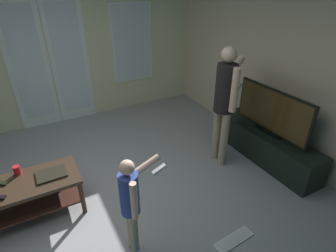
{
  "coord_description": "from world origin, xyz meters",
  "views": [
    {
      "loc": [
        -0.41,
        -2.32,
        2.31
      ],
      "look_at": [
        0.86,
        0.0,
        0.85
      ],
      "focal_mm": 28.5,
      "sensor_mm": 36.0,
      "label": 1
    }
  ],
  "objects_px": {
    "flat_screen_tv": "(272,112)",
    "person_child": "(131,201)",
    "coffee_table": "(33,190)",
    "cup_near_edge": "(17,170)",
    "person_adult": "(225,98)",
    "tv_stand": "(265,146)",
    "laptop_closed": "(51,174)",
    "loose_keyboard": "(234,240)"
  },
  "relations": [
    {
      "from": "flat_screen_tv",
      "to": "person_child",
      "type": "relative_size",
      "value": 1.11
    },
    {
      "from": "coffee_table",
      "to": "person_child",
      "type": "relative_size",
      "value": 0.91
    },
    {
      "from": "cup_near_edge",
      "to": "person_adult",
      "type": "bearing_deg",
      "value": -7.87
    },
    {
      "from": "tv_stand",
      "to": "laptop_closed",
      "type": "bearing_deg",
      "value": 171.14
    },
    {
      "from": "laptop_closed",
      "to": "coffee_table",
      "type": "bearing_deg",
      "value": 178.16
    },
    {
      "from": "coffee_table",
      "to": "cup_near_edge",
      "type": "distance_m",
      "value": 0.28
    },
    {
      "from": "tv_stand",
      "to": "flat_screen_tv",
      "type": "relative_size",
      "value": 1.4
    },
    {
      "from": "person_adult",
      "to": "tv_stand",
      "type": "bearing_deg",
      "value": -24.43
    },
    {
      "from": "tv_stand",
      "to": "person_adult",
      "type": "xyz_separation_m",
      "value": [
        -0.61,
        0.28,
        0.76
      ]
    },
    {
      "from": "person_adult",
      "to": "loose_keyboard",
      "type": "bearing_deg",
      "value": -121.5
    },
    {
      "from": "laptop_closed",
      "to": "cup_near_edge",
      "type": "xyz_separation_m",
      "value": [
        -0.31,
        0.19,
        0.04
      ]
    },
    {
      "from": "coffee_table",
      "to": "cup_near_edge",
      "type": "xyz_separation_m",
      "value": [
        -0.1,
        0.18,
        0.18
      ]
    },
    {
      "from": "flat_screen_tv",
      "to": "person_child",
      "type": "bearing_deg",
      "value": -166.96
    },
    {
      "from": "person_adult",
      "to": "person_child",
      "type": "height_order",
      "value": "person_adult"
    },
    {
      "from": "flat_screen_tv",
      "to": "laptop_closed",
      "type": "relative_size",
      "value": 3.94
    },
    {
      "from": "flat_screen_tv",
      "to": "person_adult",
      "type": "xyz_separation_m",
      "value": [
        -0.61,
        0.27,
        0.22
      ]
    },
    {
      "from": "person_adult",
      "to": "person_child",
      "type": "xyz_separation_m",
      "value": [
        -1.63,
        -0.79,
        -0.33
      ]
    },
    {
      "from": "tv_stand",
      "to": "cup_near_edge",
      "type": "bearing_deg",
      "value": 168.67
    },
    {
      "from": "cup_near_edge",
      "to": "person_child",
      "type": "bearing_deg",
      "value": -52.6
    },
    {
      "from": "coffee_table",
      "to": "loose_keyboard",
      "type": "xyz_separation_m",
      "value": [
        1.68,
        -1.33,
        -0.33
      ]
    },
    {
      "from": "coffee_table",
      "to": "cup_near_edge",
      "type": "relative_size",
      "value": 9.63
    },
    {
      "from": "person_adult",
      "to": "cup_near_edge",
      "type": "bearing_deg",
      "value": 172.13
    },
    {
      "from": "coffee_table",
      "to": "laptop_closed",
      "type": "relative_size",
      "value": 3.24
    },
    {
      "from": "loose_keyboard",
      "to": "laptop_closed",
      "type": "distance_m",
      "value": 2.03
    },
    {
      "from": "flat_screen_tv",
      "to": "person_adult",
      "type": "bearing_deg",
      "value": 155.8
    },
    {
      "from": "coffee_table",
      "to": "flat_screen_tv",
      "type": "xyz_separation_m",
      "value": [
        3.01,
        -0.43,
        0.42
      ]
    },
    {
      "from": "laptop_closed",
      "to": "tv_stand",
      "type": "bearing_deg",
      "value": -10.03
    },
    {
      "from": "person_adult",
      "to": "cup_near_edge",
      "type": "xyz_separation_m",
      "value": [
        -2.5,
        0.34,
        -0.46
      ]
    },
    {
      "from": "tv_stand",
      "to": "coffee_table",
      "type": "bearing_deg",
      "value": 171.72
    },
    {
      "from": "coffee_table",
      "to": "person_child",
      "type": "bearing_deg",
      "value": -51.03
    },
    {
      "from": "person_adult",
      "to": "person_child",
      "type": "relative_size",
      "value": 1.52
    },
    {
      "from": "cup_near_edge",
      "to": "coffee_table",
      "type": "bearing_deg",
      "value": -61.81
    },
    {
      "from": "coffee_table",
      "to": "loose_keyboard",
      "type": "distance_m",
      "value": 2.17
    },
    {
      "from": "cup_near_edge",
      "to": "loose_keyboard",
      "type": "bearing_deg",
      "value": -40.42
    },
    {
      "from": "tv_stand",
      "to": "laptop_closed",
      "type": "distance_m",
      "value": 2.84
    },
    {
      "from": "person_child",
      "to": "cup_near_edge",
      "type": "bearing_deg",
      "value": 127.4
    },
    {
      "from": "flat_screen_tv",
      "to": "cup_near_edge",
      "type": "xyz_separation_m",
      "value": [
        -3.11,
        0.62,
        -0.24
      ]
    },
    {
      "from": "coffee_table",
      "to": "person_child",
      "type": "height_order",
      "value": "person_child"
    },
    {
      "from": "tv_stand",
      "to": "loose_keyboard",
      "type": "distance_m",
      "value": 1.61
    },
    {
      "from": "person_adult",
      "to": "laptop_closed",
      "type": "distance_m",
      "value": 2.24
    },
    {
      "from": "person_adult",
      "to": "cup_near_edge",
      "type": "distance_m",
      "value": 2.56
    },
    {
      "from": "tv_stand",
      "to": "person_child",
      "type": "xyz_separation_m",
      "value": [
        -2.24,
        -0.51,
        0.43
      ]
    }
  ]
}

